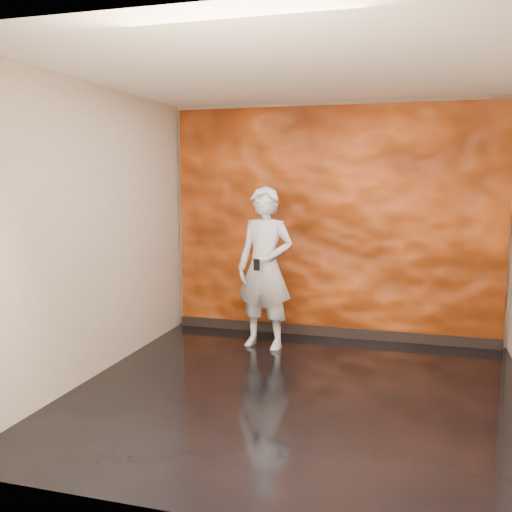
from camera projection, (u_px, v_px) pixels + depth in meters
The scene contains 5 objects.
room at pixel (299, 238), 4.92m from camera, with size 4.02×4.02×2.81m.
feature_wall at pixel (333, 223), 6.79m from camera, with size 3.90×0.06×2.75m, color #DC5918.
baseboard at pixel (330, 332), 6.93m from camera, with size 3.90×0.04×0.12m, color black.
man at pixel (265, 268), 6.40m from camera, with size 0.66×0.44×1.82m, color #A4AAB4.
phone at pixel (257, 265), 6.15m from camera, with size 0.07×0.01×0.13m, color black.
Camera 1 is at (1.01, -4.81, 1.92)m, focal length 40.00 mm.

